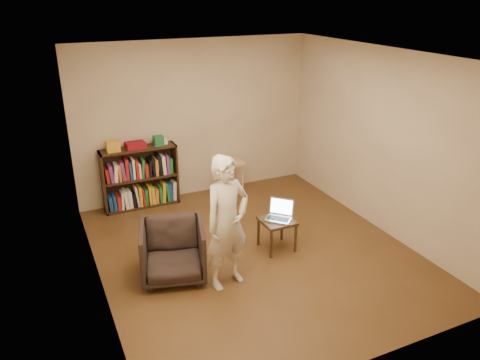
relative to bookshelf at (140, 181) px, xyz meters
name	(u,v)px	position (x,y,z in m)	size (l,w,h in m)	color
floor	(254,252)	(1.02, -2.09, -0.44)	(4.50, 4.50, 0.00)	#4D3318
ceiling	(257,55)	(1.02, -2.09, 2.16)	(4.50, 4.50, 0.00)	white
wall_back	(195,120)	(1.02, 0.16, 0.86)	(4.00, 4.00, 0.00)	beige
wall_left	(90,188)	(-0.98, -2.09, 0.86)	(4.50, 4.50, 0.00)	beige
wall_right	(382,142)	(3.02, -2.09, 0.86)	(4.50, 4.50, 0.00)	beige
bookshelf	(140,181)	(0.00, 0.00, 0.00)	(1.20, 0.30, 1.00)	black
box_yellow	(113,146)	(-0.38, -0.03, 0.64)	(0.20, 0.14, 0.16)	gold
red_cloth	(135,145)	(-0.03, -0.03, 0.61)	(0.30, 0.22, 0.10)	maroon
box_green	(158,141)	(0.34, -0.03, 0.64)	(0.15, 0.15, 0.15)	#1C6B35
box_white	(164,142)	(0.44, 0.01, 0.60)	(0.09, 0.09, 0.08)	white
stool	(230,168)	(1.53, -0.13, 0.03)	(0.40, 0.40, 0.58)	tan
armchair	(173,251)	(-0.13, -2.19, -0.08)	(0.76, 0.78, 0.71)	#2C211D
side_table	(277,225)	(1.34, -2.13, -0.08)	(0.43, 0.43, 0.44)	black
laptop	(280,214)	(1.40, -2.10, 0.06)	(0.44, 0.44, 0.25)	silver
person	(227,223)	(0.42, -2.60, 0.38)	(0.59, 0.39, 1.63)	beige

